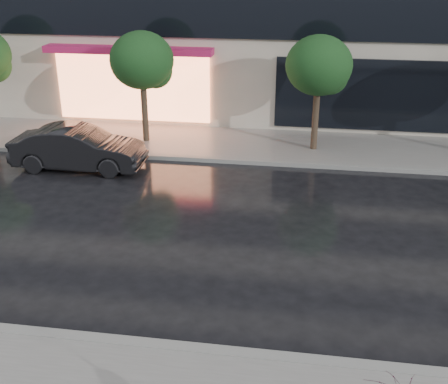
# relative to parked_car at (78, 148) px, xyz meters

# --- Properties ---
(ground) EXTENTS (120.00, 120.00, 0.00)m
(ground) POSITION_rel_parked_car_xyz_m (4.41, -7.24, -0.69)
(ground) COLOR black
(ground) RESTS_ON ground
(sidewalk_far) EXTENTS (60.00, 3.50, 0.12)m
(sidewalk_far) POSITION_rel_parked_car_xyz_m (4.41, 3.01, -0.63)
(sidewalk_far) COLOR slate
(sidewalk_far) RESTS_ON ground
(curb_near) EXTENTS (60.00, 0.25, 0.14)m
(curb_near) POSITION_rel_parked_car_xyz_m (4.41, -8.24, -0.62)
(curb_near) COLOR gray
(curb_near) RESTS_ON ground
(curb_far) EXTENTS (60.00, 0.25, 0.14)m
(curb_far) POSITION_rel_parked_car_xyz_m (4.41, 1.26, -0.62)
(curb_far) COLOR gray
(curb_far) RESTS_ON ground
(tree_mid_west) EXTENTS (2.20, 2.20, 3.99)m
(tree_mid_west) POSITION_rel_parked_car_xyz_m (1.47, 2.79, 2.23)
(tree_mid_west) COLOR #33261C
(tree_mid_west) RESTS_ON ground
(tree_mid_east) EXTENTS (2.20, 2.20, 3.99)m
(tree_mid_east) POSITION_rel_parked_car_xyz_m (7.47, 2.79, 2.23)
(tree_mid_east) COLOR #33261C
(tree_mid_east) RESTS_ON ground
(parked_car) EXTENTS (4.21, 1.50, 1.38)m
(parked_car) POSITION_rel_parked_car_xyz_m (0.00, 0.00, 0.00)
(parked_car) COLOR black
(parked_car) RESTS_ON ground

